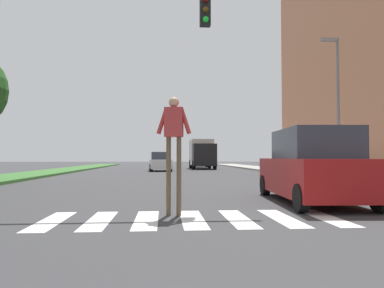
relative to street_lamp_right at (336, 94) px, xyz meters
The scene contains 10 objects.
ground_plane 14.05m from the street_lamp_right, 130.81° to the left, with size 140.00×140.00×0.00m, color #38383A.
crosswalk 15.13m from the street_lamp_right, 127.03° to the right, with size 5.85×2.20×0.01m.
median_strip 20.14m from the street_lamp_right, 155.78° to the left, with size 3.25×64.00×0.15m, color #386B2D.
sidewalk_right 9.25m from the street_lamp_right, 85.77° to the left, with size 3.00×64.00×0.15m, color #9E9991.
street_lamp_right is the anchor object (origin of this frame).
pedestrian_performer 14.55m from the street_lamp_right, 129.34° to the right, with size 0.75×0.31×2.49m.
suv_crossing 11.18m from the street_lamp_right, 119.82° to the right, with size 2.24×4.72×1.97m.
sedan_midblock 17.01m from the street_lamp_right, 125.12° to the left, with size 2.09×4.22×1.67m.
sedan_distant 26.87m from the street_lamp_right, 100.03° to the left, with size 2.01×4.12×1.68m.
truck_box_delivery 20.36m from the street_lamp_right, 104.90° to the left, with size 2.40×6.20×3.10m.
Camera 1 is at (-0.57, 1.30, 1.22)m, focal length 33.91 mm.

